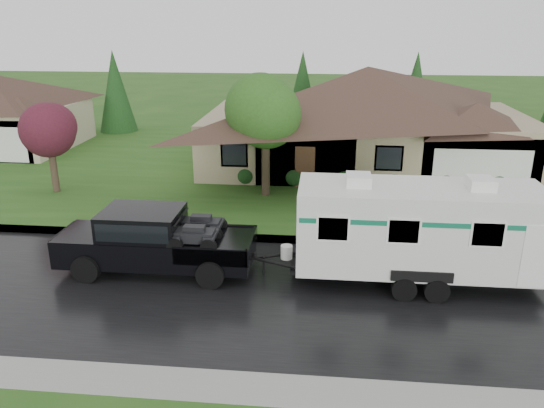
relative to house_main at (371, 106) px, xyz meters
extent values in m
plane|color=#244F18|center=(-2.29, -13.84, -3.59)|extent=(140.00, 140.00, 0.00)
cube|color=black|center=(-2.29, -15.84, -3.59)|extent=(140.00, 8.00, 0.01)
cube|color=gray|center=(-2.29, -11.59, -3.52)|extent=(140.00, 0.50, 0.15)
cube|color=#244F18|center=(-2.29, 1.16, -3.52)|extent=(140.00, 26.00, 0.15)
cube|color=#9C8969|center=(-0.29, 0.16, -1.94)|extent=(18.00, 10.00, 3.00)
pyramid|color=#36251D|center=(-0.29, 0.16, 2.16)|extent=(19.44, 10.80, 2.60)
cube|color=#9C8969|center=(5.11, -2.84, -2.09)|extent=(5.76, 4.00, 2.70)
cube|color=tan|center=(-21.29, 0.16, -2.18)|extent=(3.20, 4.00, 2.52)
cylinder|color=#382B1E|center=(-5.36, -6.26, -2.21)|extent=(0.40, 0.40, 2.47)
sphere|color=#326521|center=(-5.36, -6.26, 0.50)|extent=(3.41, 3.41, 3.41)
cylinder|color=#382B1E|center=(-15.78, -6.82, -2.48)|extent=(0.34, 0.34, 1.93)
sphere|color=#521928|center=(-15.78, -6.82, -0.37)|extent=(2.66, 2.66, 2.66)
sphere|color=#143814|center=(-6.59, -4.54, -2.94)|extent=(1.00, 1.00, 1.00)
sphere|color=#143814|center=(-4.07, -4.54, -2.94)|extent=(1.00, 1.00, 1.00)
sphere|color=#143814|center=(-1.55, -4.54, -2.94)|extent=(1.00, 1.00, 1.00)
sphere|color=#143814|center=(0.97, -4.54, -2.94)|extent=(1.00, 1.00, 1.00)
sphere|color=#143814|center=(3.49, -4.54, -2.94)|extent=(1.00, 1.00, 1.00)
sphere|color=#143814|center=(6.01, -4.54, -2.94)|extent=(1.00, 1.00, 1.00)
cube|color=black|center=(-8.21, -14.54, -2.73)|extent=(6.59, 2.20, 0.94)
cube|color=black|center=(-10.62, -14.54, -2.44)|extent=(1.76, 2.14, 0.38)
cube|color=black|center=(-8.65, -14.54, -1.89)|extent=(2.64, 2.06, 0.99)
cube|color=black|center=(-8.65, -14.54, -1.83)|extent=(2.42, 2.11, 0.60)
cube|color=black|center=(-6.12, -14.54, -2.51)|extent=(2.42, 2.09, 0.07)
cylinder|color=black|center=(-10.30, -15.62, -3.13)|extent=(0.92, 0.35, 0.92)
cylinder|color=black|center=(-10.30, -13.47, -3.13)|extent=(0.92, 0.35, 0.92)
cylinder|color=black|center=(-6.12, -15.62, -3.13)|extent=(0.92, 0.35, 0.92)
cylinder|color=black|center=(-6.12, -13.47, -3.13)|extent=(0.92, 0.35, 0.92)
cube|color=silver|center=(0.49, -14.54, -1.64)|extent=(7.69, 2.64, 2.69)
cube|color=black|center=(0.49, -14.54, -3.15)|extent=(8.13, 1.32, 0.15)
cube|color=#0D6044|center=(0.49, -14.54, -1.05)|extent=(7.53, 2.66, 0.15)
cube|color=white|center=(-1.49, -14.54, -0.12)|extent=(0.77, 0.88, 0.35)
cube|color=white|center=(2.25, -14.54, -0.12)|extent=(0.77, 0.88, 0.35)
cylinder|color=black|center=(0.00, -15.84, -3.21)|extent=(0.77, 0.26, 0.77)
cylinder|color=black|center=(0.00, -13.25, -3.21)|extent=(0.77, 0.26, 0.77)
cylinder|color=black|center=(0.99, -15.84, -3.21)|extent=(0.77, 0.26, 0.77)
cylinder|color=black|center=(0.99, -13.25, -3.21)|extent=(0.77, 0.26, 0.77)
camera|label=1|loc=(-2.60, -30.73, 4.66)|focal=35.00mm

